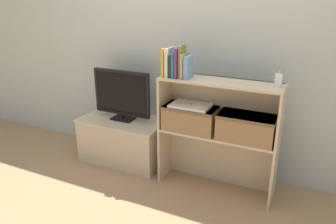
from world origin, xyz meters
The scene contains 18 objects.
ground_plane centered at (0.00, 0.00, 0.00)m, with size 16.00×16.00×0.00m, color #A37F56.
wall_back centered at (0.00, 0.49, 1.20)m, with size 10.00×0.05×2.40m.
tv_stand centered at (-0.54, 0.23, 0.22)m, with size 0.85×0.48×0.45m.
tv centered at (-0.54, 0.23, 0.71)m, with size 0.60×0.14×0.49m.
bookshelf_lower_tier centered at (0.46, 0.20, 0.32)m, with size 0.99×0.28×0.52m.
bookshelf_upper_tier centered at (0.46, 0.20, 0.81)m, with size 0.99×0.28×0.45m.
book_mustard centered at (0.00, 0.10, 1.09)m, with size 0.02×0.16×0.24m.
book_ivory centered at (0.03, 0.10, 1.09)m, with size 0.03×0.15×0.23m.
book_charcoal centered at (0.06, 0.10, 1.06)m, with size 0.02×0.14×0.18m.
book_teal centered at (0.09, 0.10, 1.08)m, with size 0.02×0.15×0.20m.
book_plum centered at (0.11, 0.10, 1.10)m, with size 0.02×0.15×0.24m.
book_olive centered at (0.14, 0.10, 1.10)m, with size 0.02×0.12×0.26m.
book_tan centered at (0.16, 0.10, 1.07)m, with size 0.02×0.15×0.20m.
book_skyblue centered at (0.20, 0.10, 1.06)m, with size 0.04×0.14×0.18m.
baby_monitor centered at (0.89, 0.14, 1.02)m, with size 0.05×0.04×0.13m.
storage_basket_left centered at (0.22, 0.12, 0.63)m, with size 0.45×0.24×0.21m.
storage_basket_right centered at (0.69, 0.12, 0.63)m, with size 0.45×0.24×0.21m.
laptop centered at (0.22, 0.12, 0.74)m, with size 0.33×0.23×0.02m.
Camera 1 is at (1.16, -2.30, 1.63)m, focal length 35.00 mm.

